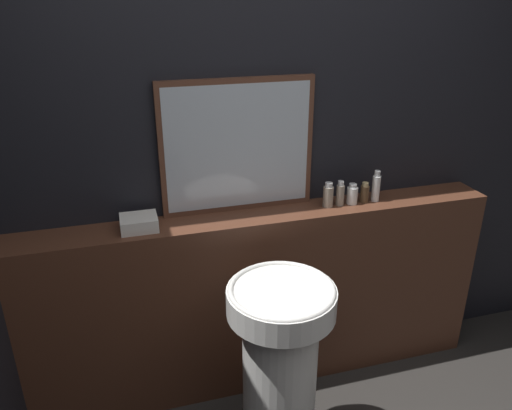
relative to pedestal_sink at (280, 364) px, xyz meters
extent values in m
cube|color=black|center=(0.07, 0.64, 0.75)|extent=(8.00, 0.06, 2.50)
cube|color=#512D1E|center=(0.07, 0.49, 0.00)|extent=(2.39, 0.23, 1.00)
cylinder|color=white|center=(0.00, 0.00, -0.11)|extent=(0.33, 0.33, 0.77)
cylinder|color=white|center=(0.00, 0.00, 0.33)|extent=(0.45, 0.45, 0.11)
torus|color=white|center=(0.00, 0.00, 0.38)|extent=(0.44, 0.44, 0.02)
cube|color=#563323|center=(-0.03, 0.59, 0.82)|extent=(0.74, 0.03, 0.64)
cube|color=#B2BCC6|center=(-0.03, 0.58, 0.82)|extent=(0.69, 0.02, 0.59)
cube|color=silver|center=(-0.52, 0.49, 0.53)|extent=(0.17, 0.14, 0.06)
cylinder|color=gray|center=(0.41, 0.49, 0.55)|extent=(0.05, 0.05, 0.10)
cylinder|color=silver|center=(0.41, 0.49, 0.61)|extent=(0.04, 0.04, 0.02)
cylinder|color=gray|center=(0.47, 0.49, 0.55)|extent=(0.04, 0.04, 0.11)
cylinder|color=silver|center=(0.47, 0.49, 0.61)|extent=(0.03, 0.03, 0.02)
cylinder|color=white|center=(0.54, 0.49, 0.54)|extent=(0.05, 0.05, 0.09)
cylinder|color=silver|center=(0.54, 0.49, 0.59)|extent=(0.04, 0.04, 0.02)
cylinder|color=#4C3823|center=(0.61, 0.49, 0.54)|extent=(0.04, 0.04, 0.09)
cylinder|color=tan|center=(0.61, 0.49, 0.59)|extent=(0.03, 0.03, 0.02)
cylinder|color=white|center=(0.67, 0.49, 0.56)|extent=(0.04, 0.04, 0.13)
cylinder|color=silver|center=(0.67, 0.49, 0.65)|extent=(0.03, 0.03, 0.03)
camera|label=1|loc=(-0.57, -1.62, 1.51)|focal=35.00mm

